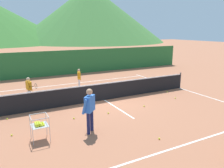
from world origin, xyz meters
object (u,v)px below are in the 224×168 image
object	(u,v)px
student_0	(29,87)
ball_cart	(39,124)
tennis_ball_10	(167,92)
tennis_ball_1	(175,98)
tennis_ball_3	(74,118)
tennis_ball_9	(108,113)
student_1	(79,77)
tennis_ball_5	(7,119)
tennis_ball_7	(12,135)
instructor	(90,107)
tennis_ball_2	(159,139)
tennis_net	(104,91)
tennis_ball_4	(144,106)

from	to	relation	value
student_0	ball_cart	world-z (taller)	student_0
ball_cart	tennis_ball_10	size ratio (longest dim) A/B	13.22
tennis_ball_1	tennis_ball_3	distance (m)	6.02
ball_cart	tennis_ball_9	distance (m)	3.48
student_1	tennis_ball_5	bearing A→B (deg)	-142.43
student_0	tennis_ball_7	world-z (taller)	student_0
tennis_ball_7	instructor	bearing A→B (deg)	-21.34
tennis_ball_2	tennis_ball_9	xyz separation A→B (m)	(-0.49, 3.05, 0.00)
ball_cart	student_0	bearing A→B (deg)	86.07
tennis_net	ball_cart	distance (m)	5.03
tennis_ball_3	tennis_ball_5	xyz separation A→B (m)	(-2.58, 1.30, 0.00)
tennis_ball_7	tennis_ball_10	distance (m)	9.16
tennis_ball_4	tennis_ball_9	xyz separation A→B (m)	(-2.04, -0.01, 0.00)
instructor	tennis_ball_7	size ratio (longest dim) A/B	25.18
tennis_ball_5	student_1	bearing A→B (deg)	37.57
tennis_ball_7	ball_cart	bearing A→B (deg)	-42.11
ball_cart	tennis_ball_7	size ratio (longest dim) A/B	13.22
instructor	tennis_ball_7	world-z (taller)	instructor
tennis_ball_1	tennis_ball_5	world-z (taller)	same
tennis_ball_1	tennis_net	bearing A→B (deg)	155.83
tennis_ball_1	tennis_ball_3	xyz separation A→B (m)	(-6.01, -0.16, 0.00)
tennis_ball_9	tennis_ball_4	bearing A→B (deg)	0.42
instructor	ball_cart	bearing A→B (deg)	171.99
ball_cart	tennis_ball_7	bearing A→B (deg)	137.89
student_1	tennis_ball_5	world-z (taller)	student_1
student_0	tennis_ball_5	world-z (taller)	student_0
student_0	student_1	bearing A→B (deg)	21.70
ball_cart	tennis_ball_9	bearing A→B (deg)	18.76
tennis_ball_3	tennis_ball_4	xyz separation A→B (m)	(3.65, -0.13, 0.00)
tennis_net	tennis_ball_4	distance (m)	2.38
tennis_ball_5	tennis_ball_9	size ratio (longest dim) A/B	1.00
tennis_ball_3	tennis_ball_9	xyz separation A→B (m)	(1.61, -0.14, 0.00)
tennis_ball_5	instructor	bearing A→B (deg)	-45.67
tennis_ball_1	tennis_ball_2	world-z (taller)	same
tennis_ball_9	tennis_ball_10	xyz separation A→B (m)	(4.85, 1.49, 0.00)
tennis_ball_4	student_0	bearing A→B (deg)	144.00
student_1	tennis_ball_7	distance (m)	6.94
tennis_ball_1	tennis_ball_7	distance (m)	8.56
student_0	tennis_ball_2	xyz separation A→B (m)	(3.42, -6.67, -0.77)
tennis_net	tennis_ball_9	distance (m)	2.14
tennis_ball_3	tennis_ball_4	world-z (taller)	same
tennis_ball_10	tennis_ball_2	bearing A→B (deg)	-133.84
student_1	ball_cart	size ratio (longest dim) A/B	1.47
tennis_ball_9	tennis_ball_1	bearing A→B (deg)	3.96
student_1	tennis_ball_2	size ratio (longest dim) A/B	19.37
tennis_net	tennis_ball_10	world-z (taller)	tennis_net
tennis_ball_1	tennis_ball_9	distance (m)	4.41
student_0	ball_cart	size ratio (longest dim) A/B	1.48
tennis_ball_3	tennis_ball_4	bearing A→B (deg)	-2.04
student_1	tennis_ball_9	world-z (taller)	student_1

